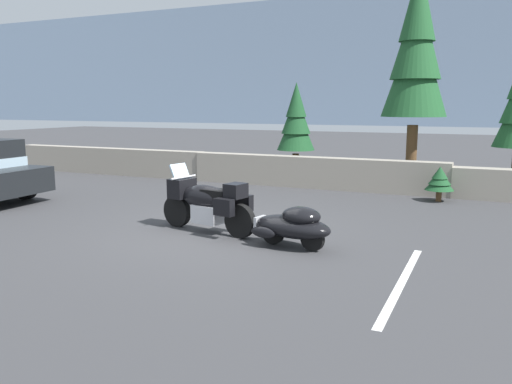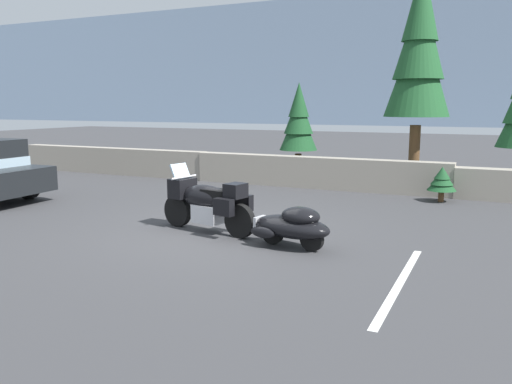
{
  "view_description": "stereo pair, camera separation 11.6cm",
  "coord_description": "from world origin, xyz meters",
  "px_view_note": "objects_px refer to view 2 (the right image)",
  "views": [
    {
      "loc": [
        4.91,
        -8.9,
        2.52
      ],
      "look_at": [
        0.8,
        0.19,
        0.85
      ],
      "focal_mm": 36.5,
      "sensor_mm": 36.0,
      "label": 1
    },
    {
      "loc": [
        5.02,
        -8.85,
        2.52
      ],
      "look_at": [
        0.8,
        0.19,
        0.85
      ],
      "focal_mm": 36.5,
      "sensor_mm": 36.0,
      "label": 2
    }
  ],
  "objects_px": {
    "car_shaped_trailer": "(292,225)",
    "pine_tree_tall": "(419,49)",
    "touring_motorcycle": "(207,201)",
    "pine_tree_secondary": "(299,120)"
  },
  "relations": [
    {
      "from": "car_shaped_trailer",
      "to": "pine_tree_tall",
      "type": "xyz_separation_m",
      "value": [
        0.91,
        7.98,
        3.76
      ]
    },
    {
      "from": "car_shaped_trailer",
      "to": "pine_tree_secondary",
      "type": "bearing_deg",
      "value": 109.72
    },
    {
      "from": "pine_tree_tall",
      "to": "pine_tree_secondary",
      "type": "distance_m",
      "value": 4.24
    },
    {
      "from": "touring_motorcycle",
      "to": "car_shaped_trailer",
      "type": "relative_size",
      "value": 1.03
    },
    {
      "from": "touring_motorcycle",
      "to": "pine_tree_tall",
      "type": "bearing_deg",
      "value": 69.19
    },
    {
      "from": "touring_motorcycle",
      "to": "pine_tree_secondary",
      "type": "xyz_separation_m",
      "value": [
        -0.76,
        7.25,
        1.41
      ]
    },
    {
      "from": "pine_tree_tall",
      "to": "pine_tree_secondary",
      "type": "bearing_deg",
      "value": -174.64
    },
    {
      "from": "pine_tree_secondary",
      "to": "pine_tree_tall",
      "type": "bearing_deg",
      "value": 5.36
    },
    {
      "from": "touring_motorcycle",
      "to": "pine_tree_secondary",
      "type": "relative_size",
      "value": 0.7
    },
    {
      "from": "car_shaped_trailer",
      "to": "pine_tree_secondary",
      "type": "relative_size",
      "value": 0.69
    }
  ]
}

